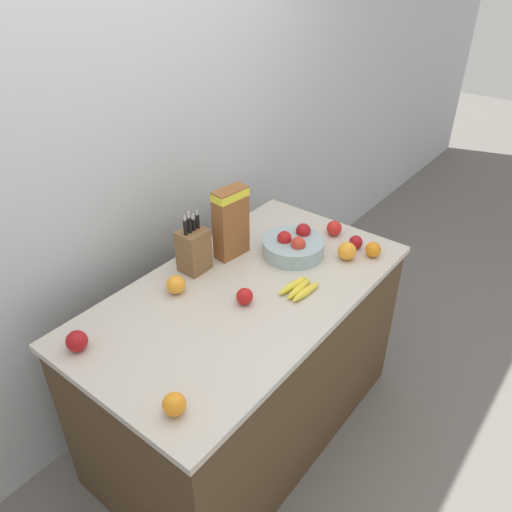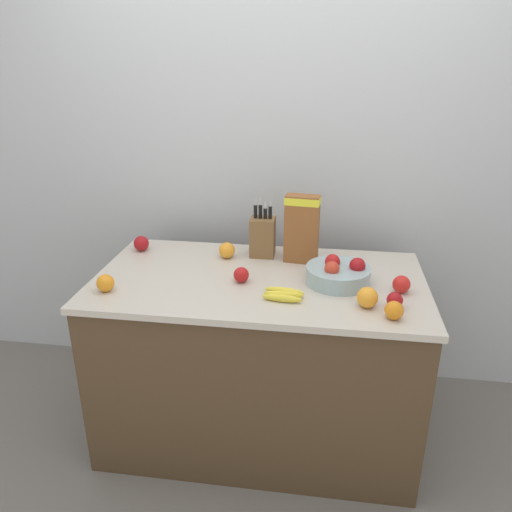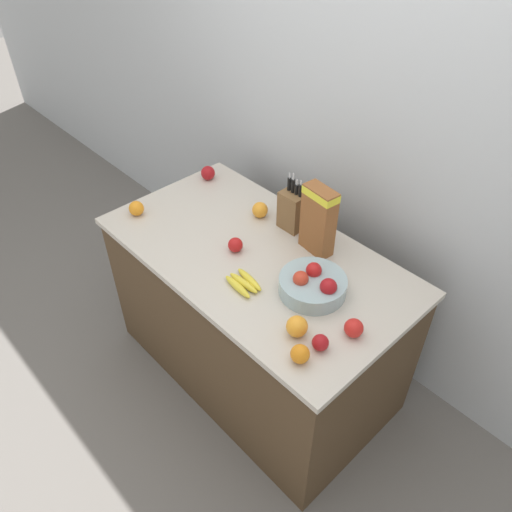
% 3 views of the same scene
% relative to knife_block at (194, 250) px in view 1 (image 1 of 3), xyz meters
% --- Properties ---
extents(ground_plane, '(14.00, 14.00, 0.00)m').
position_rel_knife_block_xyz_m(ground_plane, '(0.02, -0.27, -0.97)').
color(ground_plane, slate).
extents(wall_back, '(9.00, 0.06, 2.60)m').
position_rel_knife_block_xyz_m(wall_back, '(0.02, 0.35, 0.33)').
color(wall_back, silver).
rests_on(wall_back, ground_plane).
extents(counter, '(1.51, 0.83, 0.87)m').
position_rel_knife_block_xyz_m(counter, '(0.02, -0.27, -0.53)').
color(counter, '#4C3823').
rests_on(counter, ground_plane).
extents(knife_block, '(0.12, 0.11, 0.30)m').
position_rel_knife_block_xyz_m(knife_block, '(0.00, 0.00, 0.00)').
color(knife_block, brown).
rests_on(knife_block, counter).
extents(cereal_box, '(0.17, 0.10, 0.33)m').
position_rel_knife_block_xyz_m(cereal_box, '(0.20, -0.05, 0.08)').
color(cereal_box, brown).
rests_on(cereal_box, counter).
extents(fruit_bowl, '(0.29, 0.29, 0.12)m').
position_rel_knife_block_xyz_m(fruit_bowl, '(0.38, -0.27, -0.06)').
color(fruit_bowl, '#99B2B7').
rests_on(fruit_bowl, counter).
extents(banana_bunch, '(0.17, 0.12, 0.03)m').
position_rel_knife_block_xyz_m(banana_bunch, '(0.15, -0.46, -0.09)').
color(banana_bunch, yellow).
rests_on(banana_bunch, counter).
extents(apple_leftmost, '(0.08, 0.08, 0.08)m').
position_rel_knife_block_xyz_m(apple_leftmost, '(-0.63, -0.02, -0.06)').
color(apple_leftmost, '#A31419').
rests_on(apple_leftmost, counter).
extents(apple_rear, '(0.07, 0.07, 0.07)m').
position_rel_knife_block_xyz_m(apple_rear, '(-0.05, -0.33, -0.07)').
color(apple_rear, red).
rests_on(apple_rear, counter).
extents(apple_near_bananas, '(0.08, 0.08, 0.08)m').
position_rel_knife_block_xyz_m(apple_near_bananas, '(0.64, -0.33, -0.06)').
color(apple_near_bananas, red).
rests_on(apple_near_bananas, counter).
extents(apple_front, '(0.07, 0.07, 0.07)m').
position_rel_knife_block_xyz_m(apple_front, '(0.60, -0.48, -0.07)').
color(apple_front, '#A31419').
rests_on(apple_front, counter).
extents(orange_front_left, '(0.09, 0.09, 0.09)m').
position_rel_knife_block_xyz_m(orange_front_left, '(0.49, -0.49, -0.06)').
color(orange_front_left, orange).
rests_on(orange_front_left, counter).
extents(orange_mid_right, '(0.07, 0.07, 0.07)m').
position_rel_knife_block_xyz_m(orange_mid_right, '(0.59, -0.58, -0.07)').
color(orange_mid_right, orange).
rests_on(orange_mid_right, counter).
extents(orange_by_cereal, '(0.08, 0.08, 0.08)m').
position_rel_knife_block_xyz_m(orange_by_cereal, '(-0.17, -0.06, -0.06)').
color(orange_by_cereal, orange).
rests_on(orange_by_cereal, counter).
extents(orange_front_center, '(0.08, 0.08, 0.08)m').
position_rel_knife_block_xyz_m(orange_front_center, '(-0.61, -0.51, -0.06)').
color(orange_front_center, orange).
rests_on(orange_front_center, counter).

